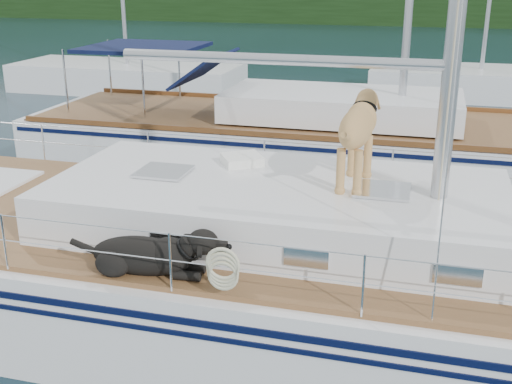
% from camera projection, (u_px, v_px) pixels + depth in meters
% --- Properties ---
extents(ground, '(120.00, 120.00, 0.00)m').
position_uv_depth(ground, '(214.00, 312.00, 8.16)').
color(ground, black).
rests_on(ground, ground).
extents(shore_bank, '(92.00, 1.00, 1.20)m').
position_uv_depth(shore_bank, '(405.00, 16.00, 50.02)').
color(shore_bank, '#595147').
rests_on(shore_bank, ground).
extents(main_sailboat, '(12.00, 3.80, 14.01)m').
position_uv_depth(main_sailboat, '(221.00, 265.00, 7.91)').
color(main_sailboat, white).
rests_on(main_sailboat, ground).
extents(neighbor_sailboat, '(11.00, 3.50, 13.30)m').
position_uv_depth(neighbor_sailboat, '(290.00, 140.00, 13.82)').
color(neighbor_sailboat, white).
rests_on(neighbor_sailboat, ground).
extents(bg_boat_west, '(8.00, 3.00, 11.65)m').
position_uv_depth(bg_boat_west, '(128.00, 78.00, 22.75)').
color(bg_boat_west, white).
rests_on(bg_boat_west, ground).
extents(bg_boat_center, '(7.20, 3.00, 11.65)m').
position_uv_depth(bg_boat_center, '(480.00, 84.00, 21.58)').
color(bg_boat_center, white).
rests_on(bg_boat_center, ground).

